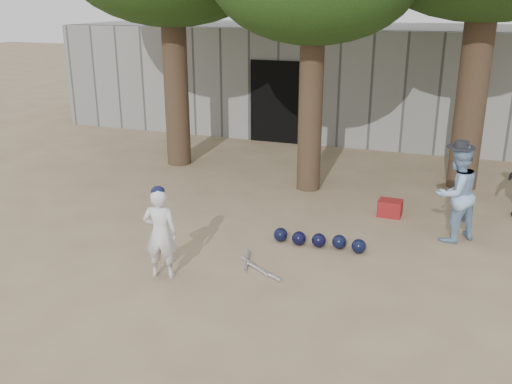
% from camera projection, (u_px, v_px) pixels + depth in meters
% --- Properties ---
extents(ground, '(70.00, 70.00, 0.00)m').
position_uv_depth(ground, '(194.00, 269.00, 8.36)').
color(ground, '#937C5E').
rests_on(ground, ground).
extents(boy_player, '(0.54, 0.42, 1.32)m').
position_uv_depth(boy_player, '(160.00, 233.00, 7.95)').
color(boy_player, silver).
rests_on(boy_player, ground).
extents(spectator_blue, '(0.98, 0.98, 1.60)m').
position_uv_depth(spectator_blue, '(456.00, 194.00, 9.14)').
color(spectator_blue, '#8CB0D9').
rests_on(spectator_blue, ground).
extents(red_bag, '(0.43, 0.34, 0.30)m').
position_uv_depth(red_bag, '(390.00, 208.00, 10.35)').
color(red_bag, maroon).
rests_on(red_bag, ground).
extents(back_building, '(16.00, 5.24, 3.00)m').
position_uv_depth(back_building, '(343.00, 77.00, 17.07)').
color(back_building, gray).
rests_on(back_building, ground).
extents(helmet_row, '(1.51, 0.31, 0.23)m').
position_uv_depth(helmet_row, '(319.00, 240.00, 9.08)').
color(helmet_row, black).
rests_on(helmet_row, ground).
extents(bat_pile, '(0.81, 0.80, 0.06)m').
position_uv_depth(bat_pile, '(255.00, 266.00, 8.39)').
color(bat_pile, silver).
rests_on(bat_pile, ground).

